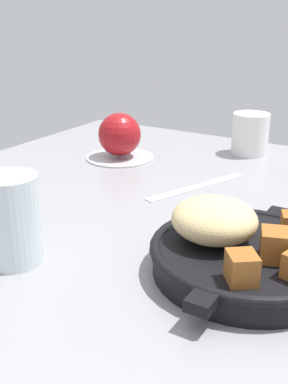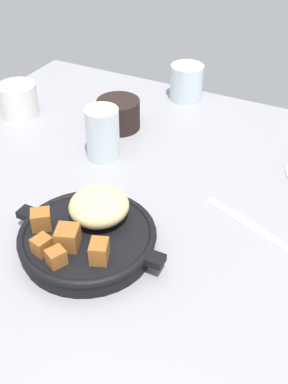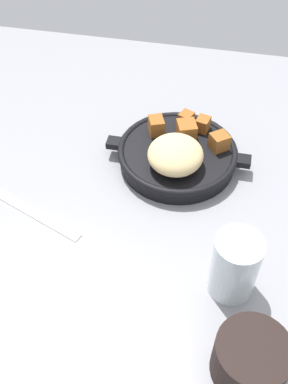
{
  "view_description": "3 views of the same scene",
  "coord_description": "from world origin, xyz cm",
  "px_view_note": "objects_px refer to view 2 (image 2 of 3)",
  "views": [
    {
      "loc": [
        -46.78,
        -24.19,
        26.77
      ],
      "look_at": [
        -4.33,
        1.86,
        7.59
      ],
      "focal_mm": 44.48,
      "sensor_mm": 36.0,
      "label": 1
    },
    {
      "loc": [
        28.61,
        -52.48,
        50.59
      ],
      "look_at": [
        2.36,
        -0.99,
        6.38
      ],
      "focal_mm": 44.16,
      "sensor_mm": 36.0,
      "label": 2
    },
    {
      "loc": [
        -8.7,
        48.11,
        56.19
      ],
      "look_at": [
        0.85,
        2.03,
        4.38
      ],
      "focal_mm": 42.64,
      "sensor_mm": 36.0,
      "label": 3
    }
  ],
  "objects_px": {
    "butter_knife": "(254,227)",
    "cast_iron_skillet": "(89,233)",
    "coffee_mug_dark": "(119,114)",
    "ceramic_mug_white": "(19,100)",
    "water_glass_tall": "(103,133)",
    "water_glass_short": "(186,82)"
  },
  "relations": [
    {
      "from": "butter_knife",
      "to": "cast_iron_skillet",
      "type": "bearing_deg",
      "value": -122.63
    },
    {
      "from": "coffee_mug_dark",
      "to": "ceramic_mug_white",
      "type": "height_order",
      "value": "ceramic_mug_white"
    },
    {
      "from": "cast_iron_skillet",
      "to": "water_glass_tall",
      "type": "xyz_separation_m",
      "value": [
        -0.11,
        0.23,
        0.02
      ]
    },
    {
      "from": "cast_iron_skillet",
      "to": "water_glass_short",
      "type": "xyz_separation_m",
      "value": [
        -0.07,
        0.53,
        0.01
      ]
    },
    {
      "from": "butter_knife",
      "to": "coffee_mug_dark",
      "type": "height_order",
      "value": "coffee_mug_dark"
    },
    {
      "from": "water_glass_tall",
      "to": "water_glass_short",
      "type": "height_order",
      "value": "water_glass_tall"
    },
    {
      "from": "cast_iron_skillet",
      "to": "ceramic_mug_white",
      "type": "height_order",
      "value": "cast_iron_skillet"
    },
    {
      "from": "water_glass_tall",
      "to": "butter_knife",
      "type": "bearing_deg",
      "value": -12.61
    },
    {
      "from": "coffee_mug_dark",
      "to": "water_glass_tall",
      "type": "height_order",
      "value": "water_glass_tall"
    },
    {
      "from": "cast_iron_skillet",
      "to": "water_glass_tall",
      "type": "bearing_deg",
      "value": 115.95
    },
    {
      "from": "ceramic_mug_white",
      "to": "butter_knife",
      "type": "bearing_deg",
      "value": -13.21
    },
    {
      "from": "water_glass_short",
      "to": "ceramic_mug_white",
      "type": "xyz_separation_m",
      "value": [
        -0.3,
        -0.24,
        -0.0
      ]
    },
    {
      "from": "butter_knife",
      "to": "coffee_mug_dark",
      "type": "distance_m",
      "value": 0.4
    },
    {
      "from": "butter_knife",
      "to": "coffee_mug_dark",
      "type": "xyz_separation_m",
      "value": [
        -0.35,
        0.19,
        0.03
      ]
    },
    {
      "from": "butter_knife",
      "to": "water_glass_tall",
      "type": "height_order",
      "value": "water_glass_tall"
    },
    {
      "from": "butter_knife",
      "to": "coffee_mug_dark",
      "type": "relative_size",
      "value": 2.19
    },
    {
      "from": "cast_iron_skillet",
      "to": "ceramic_mug_white",
      "type": "distance_m",
      "value": 0.47
    },
    {
      "from": "cast_iron_skillet",
      "to": "coffee_mug_dark",
      "type": "relative_size",
      "value": 2.77
    },
    {
      "from": "cast_iron_skillet",
      "to": "water_glass_short",
      "type": "height_order",
      "value": "water_glass_short"
    },
    {
      "from": "water_glass_short",
      "to": "ceramic_mug_white",
      "type": "bearing_deg",
      "value": -140.89
    },
    {
      "from": "butter_knife",
      "to": "ceramic_mug_white",
      "type": "distance_m",
      "value": 0.59
    },
    {
      "from": "water_glass_tall",
      "to": "water_glass_short",
      "type": "distance_m",
      "value": 0.31
    }
  ]
}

